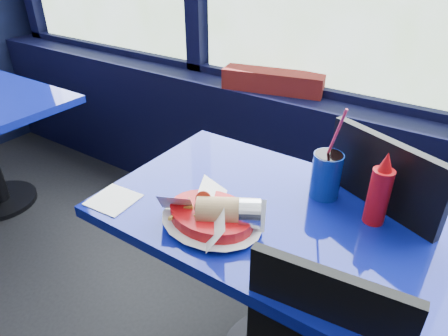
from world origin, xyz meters
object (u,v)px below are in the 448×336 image
Objects in this scene: near_table at (284,258)px; planter_box at (273,81)px; chair_near_back at (362,225)px; food_basket at (213,215)px; ketchup_bottle at (379,192)px; soda_cup at (326,174)px.

planter_box is (-0.52, 0.86, 0.28)m from near_table.
near_table is 1.22× the size of chair_near_back.
planter_box reaches higher than food_basket.
soda_cup is at bearing 164.99° from ketchup_bottle.
food_basket is at bearing -122.63° from soda_cup.
ketchup_bottle reaches higher than chair_near_back.
soda_cup is (-0.12, -0.15, 0.27)m from chair_near_back.
soda_cup is (0.05, 0.17, 0.26)m from near_table.
chair_near_back is 2.98× the size of soda_cup.
planter_box is at bearing 103.44° from food_basket.
chair_near_back reaches higher than near_table.
near_table is at bearing -152.75° from ketchup_bottle.
planter_box is 1.70× the size of food_basket.
ketchup_bottle reaches higher than planter_box.
planter_box is at bearing 121.04° from near_table.
ketchup_bottle is (0.40, 0.29, 0.07)m from food_basket.
near_table is at bearing 86.97° from chair_near_back.
food_basket is 0.41m from soda_cup.
food_basket is at bearing -84.48° from planter_box.
ketchup_bottle is at bearing 30.95° from food_basket.
ketchup_bottle is (0.23, 0.12, 0.29)m from near_table.
chair_near_back is (0.16, 0.32, -0.00)m from near_table.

